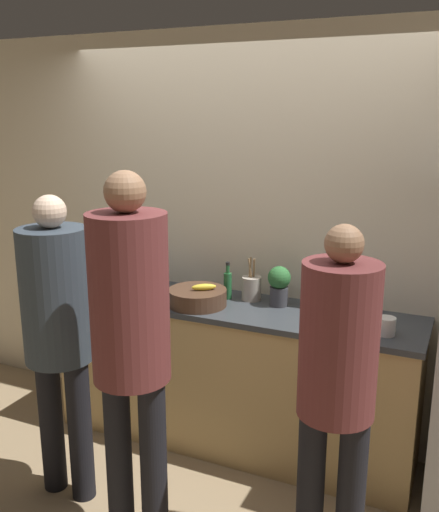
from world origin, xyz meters
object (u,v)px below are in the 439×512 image
(person_left, at_px, (58,322))
(cup_white, at_px, (386,326))
(person_right, at_px, (337,374))
(potted_plant, at_px, (279,284))
(bottle_clear, at_px, (321,314))
(fruit_bowl, at_px, (198,297))
(bottle_green, at_px, (228,284))
(person_center, at_px, (131,331))
(utensil_crock, at_px, (251,288))

(person_left, distance_m, cup_white, 1.74)
(person_right, distance_m, potted_plant, 1.03)
(potted_plant, bearing_deg, bottle_clear, -37.21)
(person_left, distance_m, potted_plant, 1.31)
(person_left, relative_size, person_right, 1.03)
(fruit_bowl, bearing_deg, potted_plant, 24.08)
(person_left, xyz_separation_m, bottle_green, (0.57, 0.93, 0.02))
(person_left, bearing_deg, person_right, 3.15)
(person_left, distance_m, person_right, 1.47)
(person_right, distance_m, fruit_bowl, 1.20)
(person_center, xyz_separation_m, fruit_bowl, (-0.11, 0.90, -0.12))
(bottle_green, xyz_separation_m, bottle_clear, (0.66, -0.24, -0.02))
(fruit_bowl, xyz_separation_m, utensil_crock, (0.26, 0.23, 0.03))
(bottle_green, distance_m, cup_white, 1.03)
(person_left, height_order, person_right, person_left)
(fruit_bowl, height_order, potted_plant, potted_plant)
(person_left, distance_m, person_center, 0.59)
(bottle_green, height_order, potted_plant, potted_plant)
(person_center, xyz_separation_m, bottle_clear, (0.67, 0.85, -0.10))
(bottle_clear, bearing_deg, utensil_crock, 151.52)
(person_right, xyz_separation_m, bottle_green, (-0.89, 0.85, 0.06))
(bottle_green, bearing_deg, fruit_bowl, -121.02)
(person_center, bearing_deg, utensil_crock, 82.27)
(bottle_clear, bearing_deg, cup_white, 5.65)
(person_left, xyz_separation_m, cup_white, (1.58, 0.72, -0.02))
(person_center, height_order, potted_plant, person_center)
(person_center, height_order, cup_white, person_center)
(person_left, distance_m, bottle_green, 1.09)
(person_right, distance_m, bottle_green, 1.23)
(person_center, xyz_separation_m, bottle_green, (0.01, 1.09, -0.08))
(utensil_crock, xyz_separation_m, bottle_green, (-0.14, -0.04, 0.02))
(cup_white, bearing_deg, person_center, -139.00)
(person_left, height_order, potted_plant, person_left)
(person_right, xyz_separation_m, fruit_bowl, (-1.01, 0.66, 0.02))
(fruit_bowl, xyz_separation_m, cup_white, (1.12, -0.01, -0.00))
(person_right, relative_size, cup_white, 16.96)
(bottle_green, relative_size, potted_plant, 0.97)
(person_right, height_order, utensil_crock, person_right)
(potted_plant, bearing_deg, fruit_bowl, -155.92)
(person_center, bearing_deg, person_right, 14.95)
(person_left, relative_size, cup_white, 17.42)
(person_center, distance_m, fruit_bowl, 0.91)
(person_center, xyz_separation_m, person_right, (0.90, 0.24, -0.14))
(cup_white, bearing_deg, fruit_bowl, 179.29)
(person_right, height_order, cup_white, person_right)
(potted_plant, bearing_deg, bottle_green, -178.52)
(person_right, bearing_deg, person_center, -165.05)
(person_right, height_order, bottle_clear, person_right)
(bottle_clear, xyz_separation_m, potted_plant, (-0.33, 0.25, 0.06))
(person_left, bearing_deg, bottle_green, 58.49)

